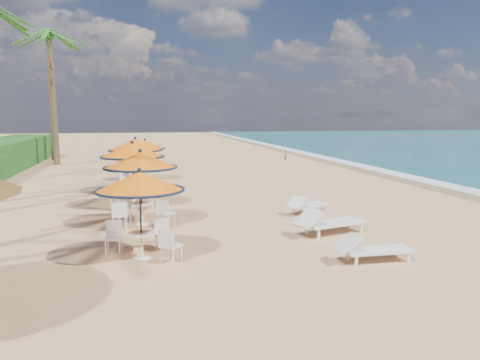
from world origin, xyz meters
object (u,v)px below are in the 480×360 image
at_px(station_1, 140,170).
at_px(station_3, 134,152).
at_px(station_0, 141,192).
at_px(station_4, 146,148).
at_px(station_2, 133,158).
at_px(lounger_near, 370,249).
at_px(lounger_mid, 328,222).
at_px(lounger_far, 307,205).

relative_size(station_1, station_3, 0.96).
height_order(station_0, station_4, station_4).
relative_size(station_2, lounger_near, 1.32).
relative_size(station_3, station_4, 1.12).
bearing_deg(station_0, lounger_mid, 12.51).
bearing_deg(station_3, station_2, -91.01).
bearing_deg(station_2, lounger_mid, -44.62).
bearing_deg(lounger_mid, lounger_far, 65.28).
bearing_deg(station_1, station_0, -90.01).
bearing_deg(station_1, lounger_mid, -23.99).
bearing_deg(lounger_far, station_3, 102.58).
relative_size(station_0, lounger_near, 1.17).
bearing_deg(station_3, lounger_mid, -58.36).
distance_m(station_0, station_1, 3.48).
distance_m(station_0, station_4, 13.73).
xyz_separation_m(lounger_near, lounger_mid, (0.04, 2.57, 0.06)).
height_order(station_1, lounger_far, station_1).
bearing_deg(lounger_mid, station_2, 119.49).
height_order(station_3, lounger_far, station_3).
bearing_deg(station_2, lounger_far, -23.01).
distance_m(station_1, lounger_mid, 5.87).
relative_size(lounger_near, lounger_mid, 0.80).
distance_m(station_4, lounger_near, 15.94).
distance_m(station_0, station_3, 9.89).
distance_m(station_0, lounger_far, 7.06).
xyz_separation_m(lounger_near, lounger_far, (0.49, 5.44, -0.01)).
height_order(station_2, station_4, station_2).
relative_size(station_4, lounger_near, 1.17).
xyz_separation_m(station_4, lounger_far, (5.27, -9.70, -1.36)).
distance_m(station_1, lounger_near, 7.26).
relative_size(lounger_mid, lounger_far, 1.26).
height_order(station_2, lounger_near, station_2).
height_order(station_0, lounger_mid, station_0).
bearing_deg(station_4, station_0, -91.64).
bearing_deg(station_1, station_3, 91.49).
relative_size(station_4, lounger_mid, 0.94).
height_order(station_3, station_4, station_3).
distance_m(station_1, lounger_far, 5.86).
bearing_deg(station_1, station_2, 94.24).
bearing_deg(station_2, station_0, -88.02).
distance_m(station_2, lounger_near, 9.71).
relative_size(station_1, lounger_far, 1.30).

